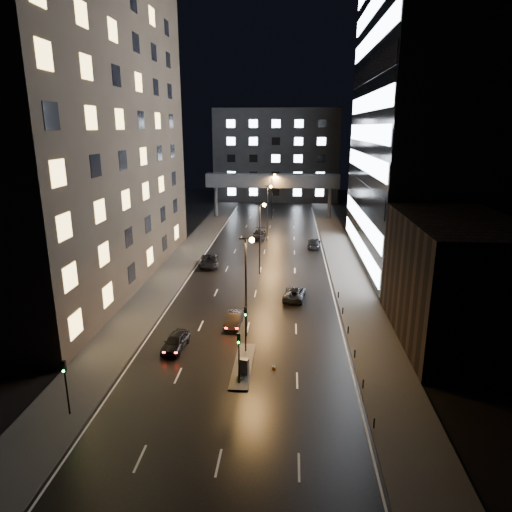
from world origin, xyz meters
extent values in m
plane|color=black|center=(0.00, 40.00, 0.00)|extent=(160.00, 160.00, 0.00)
cube|color=#383533|center=(-12.50, 35.00, 0.07)|extent=(5.00, 110.00, 0.15)
cube|color=#383533|center=(12.50, 35.00, 0.07)|extent=(5.00, 110.00, 0.15)
cube|color=#2D2319|center=(-22.50, 24.00, 20.00)|extent=(15.00, 48.00, 40.00)
cube|color=black|center=(20.00, 9.00, 6.00)|extent=(10.00, 18.00, 12.00)
cube|color=black|center=(25.00, 36.00, 22.50)|extent=(20.00, 36.00, 45.00)
cube|color=#333335|center=(0.00, 98.00, 12.50)|extent=(34.00, 14.00, 25.00)
cube|color=#333335|center=(0.00, 70.00, 8.50)|extent=(30.00, 3.00, 3.00)
cylinder|color=#333335|center=(-13.00, 70.00, 3.50)|extent=(0.80, 0.80, 7.00)
cylinder|color=#333335|center=(13.00, 70.00, 3.50)|extent=(0.80, 0.80, 7.00)
cube|color=#383533|center=(0.30, 2.00, 0.07)|extent=(1.60, 8.00, 0.15)
cylinder|color=black|center=(0.30, 4.50, 1.90)|extent=(0.12, 0.12, 3.50)
cube|color=black|center=(0.30, 4.50, 4.10)|extent=(0.28, 0.22, 0.90)
sphere|color=#0CFF33|center=(0.30, 4.36, 3.82)|extent=(0.18, 0.18, 0.18)
cylinder|color=black|center=(0.30, -1.00, 1.90)|extent=(0.12, 0.12, 3.50)
cube|color=black|center=(0.30, -1.00, 4.10)|extent=(0.28, 0.22, 0.90)
sphere|color=#0CFF33|center=(0.30, -1.14, 3.82)|extent=(0.18, 0.18, 0.18)
cylinder|color=black|center=(-11.50, -6.00, 1.75)|extent=(0.12, 0.12, 3.50)
cube|color=black|center=(-11.50, -6.00, 3.95)|extent=(0.28, 0.22, 0.90)
sphere|color=#0CFF33|center=(-11.50, -6.14, 3.67)|extent=(0.18, 0.18, 0.18)
cylinder|color=black|center=(10.20, -6.00, 0.45)|extent=(0.12, 0.12, 0.90)
cylinder|color=black|center=(10.20, -1.00, 0.45)|extent=(0.12, 0.12, 0.90)
cylinder|color=black|center=(10.20, 4.00, 0.45)|extent=(0.12, 0.12, 0.90)
cylinder|color=black|center=(10.20, 9.00, 0.45)|extent=(0.12, 0.12, 0.90)
cylinder|color=black|center=(10.20, 14.00, 0.45)|extent=(0.12, 0.12, 0.90)
cylinder|color=black|center=(10.20, 19.00, 0.45)|extent=(0.12, 0.12, 0.90)
cylinder|color=black|center=(0.00, 8.00, 5.00)|extent=(0.18, 0.18, 10.00)
cylinder|color=black|center=(0.00, 8.00, 10.00)|extent=(1.20, 0.12, 0.12)
sphere|color=#FF9E38|center=(0.60, 8.00, 9.90)|extent=(0.50, 0.50, 0.50)
cylinder|color=black|center=(0.00, 28.00, 5.00)|extent=(0.18, 0.18, 10.00)
cylinder|color=black|center=(0.00, 28.00, 10.00)|extent=(1.20, 0.12, 0.12)
sphere|color=#FF9E38|center=(0.60, 28.00, 9.90)|extent=(0.50, 0.50, 0.50)
cylinder|color=black|center=(0.00, 48.00, 5.00)|extent=(0.18, 0.18, 10.00)
cylinder|color=black|center=(0.00, 48.00, 10.00)|extent=(1.20, 0.12, 0.12)
sphere|color=#FF9E38|center=(0.60, 48.00, 9.90)|extent=(0.50, 0.50, 0.50)
cylinder|color=black|center=(0.00, 68.00, 5.00)|extent=(0.18, 0.18, 10.00)
cylinder|color=black|center=(0.00, 68.00, 10.00)|extent=(1.20, 0.12, 0.12)
sphere|color=#FF9E38|center=(0.60, 68.00, 9.90)|extent=(0.50, 0.50, 0.50)
imported|color=black|center=(-6.35, 4.71, 0.76)|extent=(2.20, 4.60, 1.52)
imported|color=black|center=(-1.50, 10.22, 0.71)|extent=(1.62, 4.33, 1.41)
imported|color=black|center=(-7.78, 31.10, 0.79)|extent=(3.36, 5.98, 1.58)
imported|color=black|center=(-1.50, 49.20, 0.81)|extent=(2.43, 5.66, 1.63)
imported|color=black|center=(4.85, 18.57, 0.72)|extent=(3.00, 5.42, 1.44)
imported|color=black|center=(8.40, 43.54, 0.77)|extent=(2.57, 5.47, 1.54)
cube|color=#4D4D50|center=(0.51, 0.54, 0.83)|extent=(0.88, 0.69, 1.35)
cone|color=#FF3A0D|center=(0.44, -0.43, 0.24)|extent=(0.40, 0.40, 0.48)
cone|color=orange|center=(3.00, 1.66, 0.22)|extent=(0.51, 0.51, 0.44)
camera|label=1|loc=(4.13, -33.55, 20.17)|focal=32.00mm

